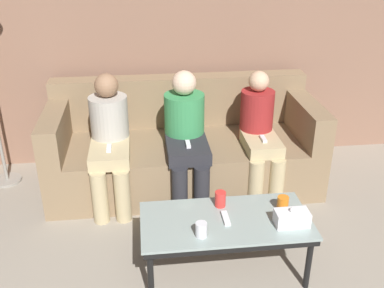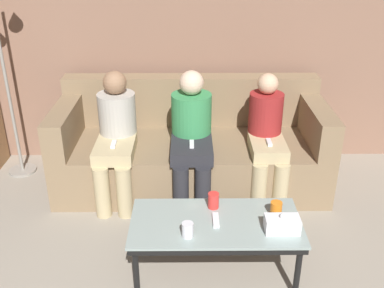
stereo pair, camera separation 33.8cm
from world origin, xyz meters
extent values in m
cube|color=#8C6651|center=(0.00, 4.21, 1.30)|extent=(12.00, 0.06, 2.60)
cube|color=#897051|center=(0.00, 3.59, 0.22)|extent=(2.39, 0.96, 0.45)
cube|color=#897051|center=(0.00, 3.98, 0.69)|extent=(2.39, 0.20, 0.47)
cube|color=#897051|center=(-1.10, 3.59, 0.61)|extent=(0.18, 0.96, 0.33)
cube|color=#897051|center=(1.10, 3.59, 0.61)|extent=(0.18, 0.96, 0.33)
cube|color=#8C9E99|center=(0.15, 2.37, 0.42)|extent=(1.13, 0.55, 0.02)
cube|color=black|center=(0.15, 2.37, 0.39)|extent=(1.10, 0.54, 0.04)
cylinder|color=black|center=(-0.36, 2.15, 0.18)|extent=(0.04, 0.04, 0.37)
cylinder|color=black|center=(0.67, 2.15, 0.18)|extent=(0.04, 0.04, 0.37)
cylinder|color=black|center=(-0.36, 2.60, 0.18)|extent=(0.04, 0.04, 0.37)
cylinder|color=black|center=(0.67, 2.60, 0.18)|extent=(0.04, 0.04, 0.37)
cylinder|color=orange|center=(0.56, 2.44, 0.48)|extent=(0.08, 0.08, 0.10)
cylinder|color=silver|center=(-0.03, 2.22, 0.48)|extent=(0.07, 0.07, 0.10)
cylinder|color=red|center=(0.14, 2.54, 0.48)|extent=(0.08, 0.08, 0.11)
cube|color=white|center=(0.57, 2.27, 0.48)|extent=(0.22, 0.12, 0.10)
sphere|color=white|center=(0.57, 2.27, 0.54)|extent=(0.04, 0.04, 0.04)
cube|color=white|center=(0.15, 2.37, 0.44)|extent=(0.04, 0.15, 0.02)
cylinder|color=gray|center=(-1.66, 3.83, 0.01)|extent=(0.26, 0.26, 0.02)
cylinder|color=gray|center=(-1.66, 3.83, 0.91)|extent=(0.03, 0.03, 1.81)
cylinder|color=tan|center=(-0.73, 3.07, 0.22)|extent=(0.13, 0.13, 0.45)
cylinder|color=tan|center=(-0.55, 3.07, 0.22)|extent=(0.13, 0.13, 0.45)
cube|color=tan|center=(-0.64, 3.31, 0.50)|extent=(0.32, 0.47, 0.10)
cylinder|color=#B7B2A8|center=(-0.64, 3.54, 0.68)|extent=(0.32, 0.32, 0.45)
sphere|color=#997051|center=(-0.64, 3.54, 1.00)|extent=(0.20, 0.20, 0.20)
cube|color=white|center=(-0.64, 3.26, 0.57)|extent=(0.04, 0.12, 0.02)
cylinder|color=#28282D|center=(-0.09, 3.07, 0.22)|extent=(0.13, 0.13, 0.45)
cylinder|color=#28282D|center=(0.09, 3.07, 0.22)|extent=(0.13, 0.13, 0.45)
cube|color=#28282D|center=(0.00, 3.31, 0.50)|extent=(0.35, 0.47, 0.10)
cylinder|color=#388E51|center=(0.00, 3.54, 0.67)|extent=(0.35, 0.35, 0.45)
sphere|color=beige|center=(0.00, 3.54, 1.00)|extent=(0.21, 0.21, 0.21)
cube|color=white|center=(0.00, 3.26, 0.57)|extent=(0.04, 0.12, 0.02)
cylinder|color=tan|center=(0.55, 3.12, 0.22)|extent=(0.13, 0.13, 0.45)
cylinder|color=tan|center=(0.73, 3.12, 0.22)|extent=(0.13, 0.13, 0.45)
cube|color=tan|center=(0.64, 3.33, 0.50)|extent=(0.29, 0.43, 0.10)
cylinder|color=maroon|center=(0.64, 3.54, 0.67)|extent=(0.29, 0.29, 0.45)
sphere|color=#DBAD89|center=(0.64, 3.54, 0.99)|extent=(0.18, 0.18, 0.18)
cube|color=white|center=(0.64, 3.29, 0.57)|extent=(0.04, 0.12, 0.02)
camera|label=1|loc=(-0.36, -0.04, 2.17)|focal=42.00mm
camera|label=2|loc=(-0.02, -0.06, 2.17)|focal=42.00mm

